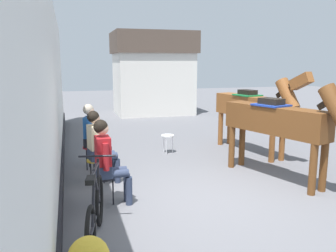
# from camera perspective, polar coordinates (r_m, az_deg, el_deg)

# --- Properties ---
(ground_plane) EXTENTS (40.00, 40.00, 0.00)m
(ground_plane) POSITION_cam_1_polar(r_m,az_deg,el_deg) (8.68, -0.74, -4.62)
(ground_plane) COLOR slate
(pub_facade_wall) EXTENTS (0.34, 14.00, 3.40)m
(pub_facade_wall) POSITION_cam_1_polar(r_m,az_deg,el_deg) (6.63, -18.93, 3.67)
(pub_facade_wall) COLOR white
(pub_facade_wall) RESTS_ON ground_plane
(distant_cottage) EXTENTS (3.40, 2.60, 3.50)m
(distant_cottage) POSITION_cam_1_polar(r_m,az_deg,el_deg) (15.39, -2.48, 8.74)
(distant_cottage) COLOR silver
(distant_cottage) RESTS_ON ground_plane
(seated_visitor_near) EXTENTS (0.61, 0.49, 1.39)m
(seated_visitor_near) POSITION_cam_1_polar(r_m,az_deg,el_deg) (5.55, -9.87, -5.18)
(seated_visitor_near) COLOR black
(seated_visitor_near) RESTS_ON ground_plane
(seated_visitor_middle) EXTENTS (0.61, 0.48, 1.39)m
(seated_visitor_middle) POSITION_cam_1_polar(r_m,az_deg,el_deg) (6.54, -11.22, -2.83)
(seated_visitor_middle) COLOR gold
(seated_visitor_middle) RESTS_ON ground_plane
(seated_visitor_far) EXTENTS (0.61, 0.48, 1.39)m
(seated_visitor_far) POSITION_cam_1_polar(r_m,az_deg,el_deg) (7.53, -12.09, -1.12)
(seated_visitor_far) COLOR red
(seated_visitor_far) RESTS_ON ground_plane
(saddled_horse_near) EXTENTS (1.21, 2.89, 2.06)m
(saddled_horse_near) POSITION_cam_1_polar(r_m,az_deg,el_deg) (6.92, 17.82, 0.81)
(saddled_horse_near) COLOR brown
(saddled_horse_near) RESTS_ON ground_plane
(saddled_horse_far) EXTENTS (0.91, 2.96, 2.06)m
(saddled_horse_far) POSITION_cam_1_polar(r_m,az_deg,el_deg) (8.84, 13.72, 3.01)
(saddled_horse_far) COLOR brown
(saddled_horse_far) RESTS_ON ground_plane
(leaning_bicycle) EXTENTS (0.51, 1.74, 1.02)m
(leaning_bicycle) POSITION_cam_1_polar(r_m,az_deg,el_deg) (4.57, -11.75, -13.77)
(leaning_bicycle) COLOR black
(leaning_bicycle) RESTS_ON ground_plane
(spare_stool_white) EXTENTS (0.32, 0.32, 0.46)m
(spare_stool_white) POSITION_cam_1_polar(r_m,az_deg,el_deg) (8.71, -0.07, -1.85)
(spare_stool_white) COLOR white
(spare_stool_white) RESTS_ON ground_plane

